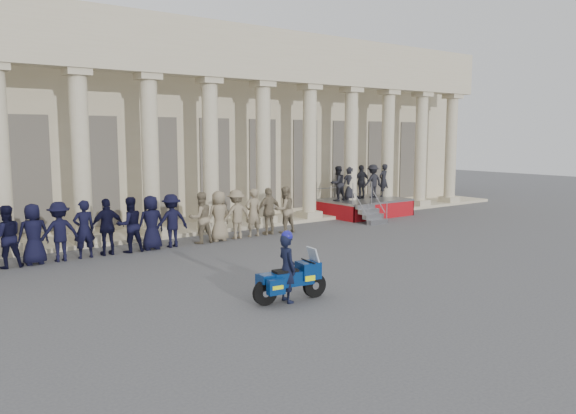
# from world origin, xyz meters

# --- Properties ---
(ground) EXTENTS (90.00, 90.00, 0.00)m
(ground) POSITION_xyz_m (0.00, 0.00, 0.00)
(ground) COLOR #434346
(ground) RESTS_ON ground
(building) EXTENTS (40.00, 12.50, 9.00)m
(building) POSITION_xyz_m (-0.00, 14.74, 4.52)
(building) COLOR #BBAD8C
(building) RESTS_ON ground
(officer_rank) EXTENTS (16.61, 0.72, 1.91)m
(officer_rank) POSITION_xyz_m (-4.14, 6.03, 0.95)
(officer_rank) COLOR black
(officer_rank) RESTS_ON ground
(reviewing_stand) EXTENTS (4.11, 3.97, 2.52)m
(reviewing_stand) POSITION_xyz_m (9.64, 7.73, 1.36)
(reviewing_stand) COLOR gray
(reviewing_stand) RESTS_ON ground
(motorcycle) EXTENTS (1.97, 0.87, 1.27)m
(motorcycle) POSITION_xyz_m (-1.96, -1.82, 0.55)
(motorcycle) COLOR black
(motorcycle) RESTS_ON ground
(rider) EXTENTS (0.47, 0.65, 1.75)m
(rider) POSITION_xyz_m (-2.07, -1.81, 0.87)
(rider) COLOR black
(rider) RESTS_ON ground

